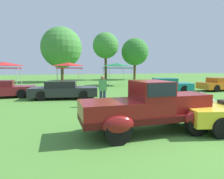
% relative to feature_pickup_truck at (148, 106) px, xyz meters
% --- Properties ---
extents(ground_plane, '(120.00, 120.00, 0.00)m').
position_rel_feature_pickup_truck_xyz_m(ground_plane, '(0.32, -0.33, -0.87)').
color(ground_plane, '#4C8433').
extents(feature_pickup_truck, '(4.46, 1.83, 1.70)m').
position_rel_feature_pickup_truck_xyz_m(feature_pickup_truck, '(0.00, 0.00, 0.00)').
color(feature_pickup_truck, '#400B0B').
rests_on(feature_pickup_truck, ground_plane).
extents(show_car_burgundy, '(4.67, 1.99, 1.22)m').
position_rel_feature_pickup_truck_xyz_m(show_car_burgundy, '(-6.58, 9.71, -0.27)').
color(show_car_burgundy, maroon).
rests_on(show_car_burgundy, ground_plane).
extents(show_car_charcoal, '(4.72, 2.43, 1.22)m').
position_rel_feature_pickup_truck_xyz_m(show_car_charcoal, '(-2.30, 7.97, -0.27)').
color(show_car_charcoal, '#28282D').
rests_on(show_car_charcoal, ground_plane).
extents(show_car_teal, '(4.57, 2.64, 1.22)m').
position_rel_feature_pickup_truck_xyz_m(show_car_teal, '(6.52, 9.16, -0.27)').
color(show_car_teal, teal).
rests_on(show_car_teal, ground_plane).
extents(show_car_orange, '(4.26, 1.73, 1.22)m').
position_rel_feature_pickup_truck_xyz_m(show_car_orange, '(11.97, 8.56, -0.27)').
color(show_car_orange, orange).
rests_on(show_car_orange, ground_plane).
extents(spectator_by_row, '(0.41, 0.25, 1.69)m').
position_rel_feature_pickup_truck_xyz_m(spectator_by_row, '(-0.36, 4.66, 0.05)').
color(spectator_by_row, '#283351').
rests_on(spectator_by_row, ground_plane).
extents(canopy_tent_left_field, '(2.98, 2.98, 2.71)m').
position_rel_feature_pickup_truck_xyz_m(canopy_tent_left_field, '(-7.68, 16.10, 1.56)').
color(canopy_tent_left_field, '#B7B7BC').
rests_on(canopy_tent_left_field, ground_plane).
extents(canopy_tent_center_field, '(2.70, 2.70, 2.71)m').
position_rel_feature_pickup_truck_xyz_m(canopy_tent_center_field, '(-1.34, 16.00, 1.55)').
color(canopy_tent_center_field, '#B7B7BC').
rests_on(canopy_tent_center_field, ground_plane).
extents(canopy_tent_right_field, '(2.96, 2.96, 2.71)m').
position_rel_feature_pickup_truck_xyz_m(canopy_tent_right_field, '(4.43, 16.59, 1.56)').
color(canopy_tent_right_field, '#B7B7BC').
rests_on(canopy_tent_right_field, ground_plane).
extents(treeline_mid_left, '(6.07, 6.07, 8.19)m').
position_rel_feature_pickup_truck_xyz_m(treeline_mid_left, '(-1.66, 24.70, 4.28)').
color(treeline_mid_left, brown).
rests_on(treeline_mid_left, ground_plane).
extents(treeline_center, '(4.55, 4.55, 8.33)m').
position_rel_feature_pickup_truck_xyz_m(treeline_center, '(6.02, 27.77, 5.15)').
color(treeline_center, brown).
rests_on(treeline_center, ground_plane).
extents(treeline_mid_right, '(4.88, 4.88, 7.45)m').
position_rel_feature_pickup_truck_xyz_m(treeline_mid_right, '(11.29, 27.00, 4.12)').
color(treeline_mid_right, brown).
rests_on(treeline_mid_right, ground_plane).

